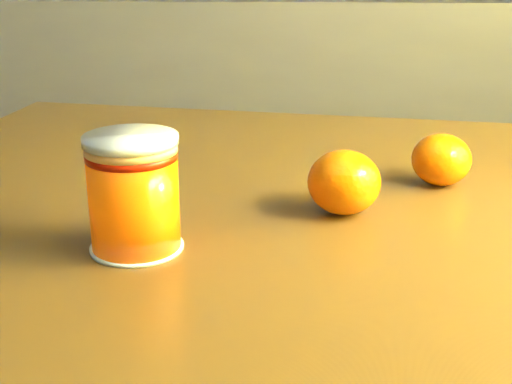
{
  "coord_description": "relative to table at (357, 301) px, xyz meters",
  "views": [
    {
      "loc": [
        0.82,
        -0.31,
        1.03
      ],
      "look_at": [
        0.8,
        0.24,
        0.83
      ],
      "focal_mm": 50.0,
      "sensor_mm": 36.0,
      "label": 1
    }
  ],
  "objects": [
    {
      "name": "juice_glass",
      "position": [
        -0.2,
        -0.1,
        0.15
      ],
      "size": [
        0.08,
        0.08,
        0.09
      ],
      "rotation": [
        0.0,
        0.0,
        0.28
      ],
      "color": "#FF5B05",
      "rests_on": "table"
    },
    {
      "name": "orange_front",
      "position": [
        -0.02,
        -0.01,
        0.13
      ],
      "size": [
        0.08,
        0.08,
        0.06
      ],
      "primitive_type": "ellipsoid",
      "rotation": [
        0.0,
        0.0,
        -0.21
      ],
      "color": "#DC6104",
      "rests_on": "table"
    },
    {
      "name": "orange_back",
      "position": [
        0.09,
        0.07,
        0.13
      ],
      "size": [
        0.08,
        0.08,
        0.05
      ],
      "primitive_type": "ellipsoid",
      "rotation": [
        0.0,
        0.0,
        -0.32
      ],
      "color": "#DC6104",
      "rests_on": "table"
    },
    {
      "name": "table",
      "position": [
        0.0,
        0.0,
        0.0
      ],
      "size": [
        1.14,
        0.88,
        0.78
      ],
      "rotation": [
        0.0,
        0.0,
        -0.15
      ],
      "color": "#593A16",
      "rests_on": "ground"
    }
  ]
}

